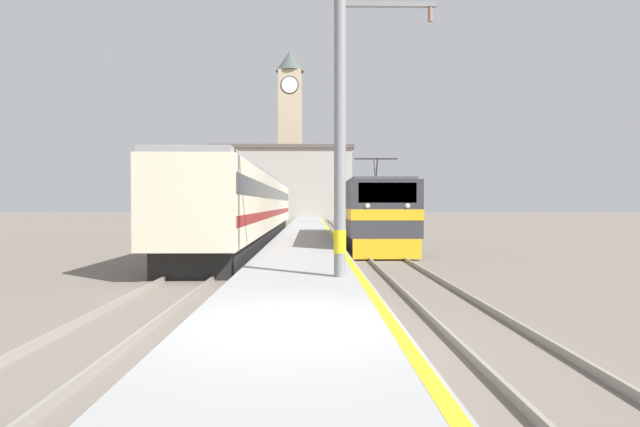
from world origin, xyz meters
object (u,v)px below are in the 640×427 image
object	(u,v)px
locomotive_train	(367,213)
passenger_train	(253,207)
clock_tower	(290,130)
catenary_mast	(343,128)

from	to	relation	value
locomotive_train	passenger_train	xyz separation A→B (m)	(-6.65, 3.86, 0.35)
passenger_train	clock_tower	size ratio (longest dim) A/B	1.25
passenger_train	catenary_mast	size ratio (longest dim) A/B	4.33
passenger_train	clock_tower	xyz separation A→B (m)	(0.26, 49.44, 12.02)
passenger_train	locomotive_train	bearing A→B (deg)	-30.15
passenger_train	catenary_mast	xyz separation A→B (m)	(4.42, -18.13, 2.10)
catenary_mast	clock_tower	bearing A→B (deg)	93.52
locomotive_train	passenger_train	distance (m)	7.70
passenger_train	clock_tower	distance (m)	50.88
catenary_mast	passenger_train	bearing A→B (deg)	103.70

